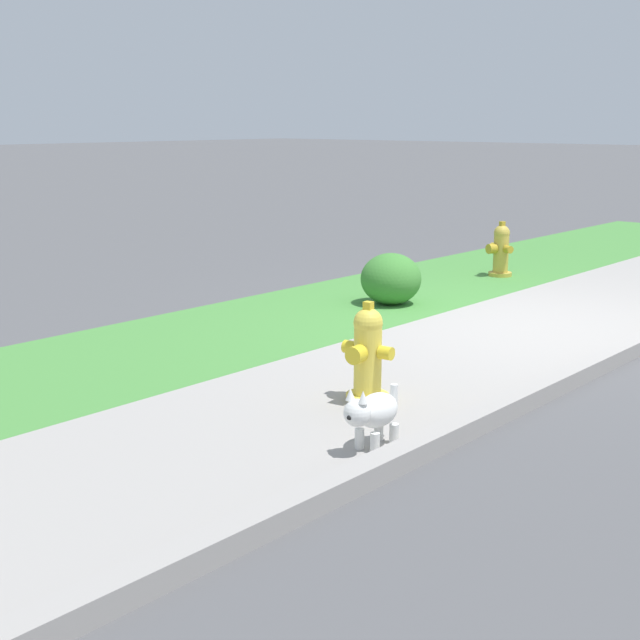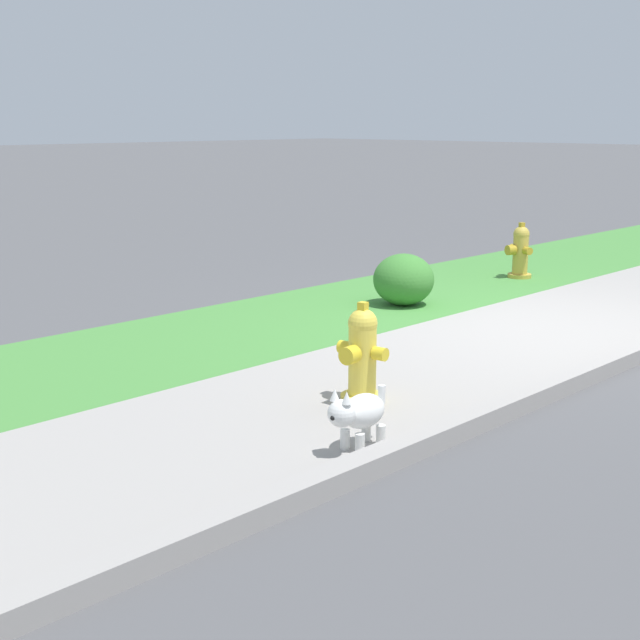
# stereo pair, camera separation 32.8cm
# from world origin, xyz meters

# --- Properties ---
(ground_plane) EXTENTS (120.00, 120.00, 0.00)m
(ground_plane) POSITION_xyz_m (0.00, 0.00, 0.00)
(ground_plane) COLOR #515154
(sidewalk_pavement) EXTENTS (18.00, 1.93, 0.01)m
(sidewalk_pavement) POSITION_xyz_m (0.00, 0.00, 0.01)
(sidewalk_pavement) COLOR #9E9993
(sidewalk_pavement) RESTS_ON ground
(grass_verge) EXTENTS (18.00, 2.05, 0.01)m
(grass_verge) POSITION_xyz_m (0.00, 1.99, 0.00)
(grass_verge) COLOR #47893D
(grass_verge) RESTS_ON ground
(fire_hydrant_across_street) EXTENTS (0.35, 0.38, 0.69)m
(fire_hydrant_across_street) POSITION_xyz_m (-2.70, -0.18, 0.33)
(fire_hydrant_across_street) COLOR yellow
(fire_hydrant_across_street) RESTS_ON ground
(fire_hydrant_near_corner) EXTENTS (0.34, 0.37, 0.67)m
(fire_hydrant_near_corner) POSITION_xyz_m (2.24, 1.64, 0.32)
(fire_hydrant_near_corner) COLOR gold
(fire_hydrant_near_corner) RESTS_ON ground
(small_white_dog) EXTENTS (0.48, 0.21, 0.40)m
(small_white_dog) POSITION_xyz_m (-3.40, -0.77, 0.22)
(small_white_dog) COLOR white
(small_white_dog) RESTS_ON ground
(shrub_bush_far_verge) EXTENTS (0.62, 0.62, 0.53)m
(shrub_bush_far_verge) POSITION_xyz_m (0.01, 1.63, 0.27)
(shrub_bush_far_verge) COLOR #3D7F33
(shrub_bush_far_verge) RESTS_ON ground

